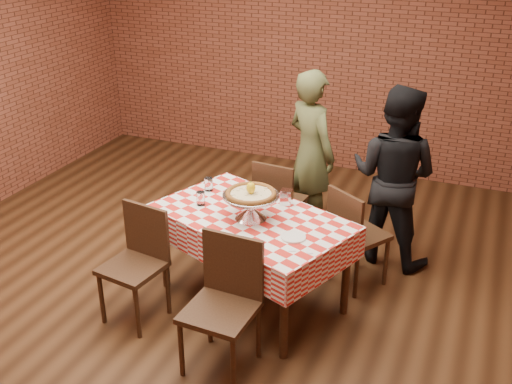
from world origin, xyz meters
TOP-DOWN VIEW (x-y plane):
  - ground at (0.00, 0.00)m, footprint 6.00×6.00m
  - back_wall at (0.00, 3.00)m, footprint 5.50×0.00m
  - table at (0.47, 0.03)m, footprint 1.68×1.35m
  - tablecloth at (0.47, 0.03)m, footprint 1.72×1.39m
  - pizza_stand at (0.48, -0.01)m, footprint 0.53×0.53m
  - pizza at (0.48, -0.01)m, footprint 0.46×0.46m
  - lemon at (0.48, -0.01)m, footprint 0.08×0.08m
  - water_glass_left at (0.02, 0.05)m, footprint 0.09×0.09m
  - water_glass_right at (-0.04, 0.31)m, footprint 0.09×0.09m
  - side_plate at (0.87, -0.18)m, footprint 0.23×0.23m
  - sweetener_packet_a at (0.92, -0.35)m, footprint 0.06×0.05m
  - sweetener_packet_b at (1.04, -0.33)m, footprint 0.06×0.06m
  - condiment_caddy at (0.65, 0.31)m, footprint 0.09×0.08m
  - chair_near_left at (-0.26, -0.54)m, footprint 0.47×0.47m
  - chair_near_right at (0.58, -0.79)m, footprint 0.47×0.47m
  - chair_far_left at (0.37, 0.94)m, footprint 0.43×0.43m
  - chair_far_right at (1.18, 0.59)m, footprint 0.55×0.55m
  - diner_olive at (0.52, 1.35)m, footprint 0.69×0.63m
  - diner_black at (1.34, 1.09)m, footprint 0.88×0.75m

SIDE VIEW (x-z plane):
  - ground at x=0.00m, z-range 0.00..0.00m
  - table at x=0.47m, z-range 0.00..0.75m
  - chair_far_left at x=0.37m, z-range 0.00..0.87m
  - chair_far_right at x=1.18m, z-range 0.00..0.87m
  - chair_near_left at x=-0.26m, z-range 0.00..0.89m
  - chair_near_right at x=0.58m, z-range 0.00..0.93m
  - tablecloth at x=0.47m, z-range 0.51..0.76m
  - sweetener_packet_a at x=0.92m, z-range 0.76..0.76m
  - sweetener_packet_b at x=1.04m, z-range 0.76..0.76m
  - side_plate at x=0.87m, z-range 0.76..0.77m
  - diner_olive at x=0.52m, z-range 0.00..1.59m
  - diner_black at x=1.34m, z-range 0.00..1.60m
  - water_glass_left at x=0.02m, z-range 0.76..0.87m
  - water_glass_right at x=-0.04m, z-range 0.76..0.87m
  - condiment_caddy at x=0.65m, z-range 0.76..0.88m
  - pizza_stand at x=0.48m, z-range 0.76..0.95m
  - pizza at x=0.48m, z-range 0.94..0.97m
  - lemon at x=0.48m, z-range 0.96..1.05m
  - back_wall at x=0.00m, z-range -1.30..4.20m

